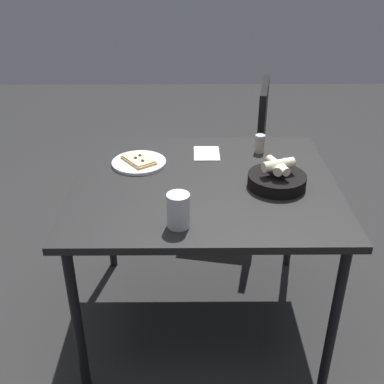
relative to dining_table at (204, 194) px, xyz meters
The scene contains 8 objects.
ground 0.70m from the dining_table, ahead, with size 8.00×8.00×0.00m, color #292929.
dining_table is the anchor object (origin of this frame).
pizza_plate 0.34m from the dining_table, 120.56° to the right, with size 0.24×0.24×0.04m.
bread_basket 0.32m from the dining_table, 81.50° to the left, with size 0.24×0.24×0.12m.
beer_glass 0.37m from the dining_table, 16.49° to the right, with size 0.08×0.08×0.13m.
pepper_shaker 0.42m from the dining_table, 137.52° to the left, with size 0.05×0.05×0.09m.
napkin 0.29m from the dining_table, behind, with size 0.16×0.12×0.00m.
chair_near 0.92m from the dining_table, 163.55° to the left, with size 0.52×0.52×0.93m.
Camera 1 is at (1.78, -0.06, 1.70)m, focal length 44.74 mm.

